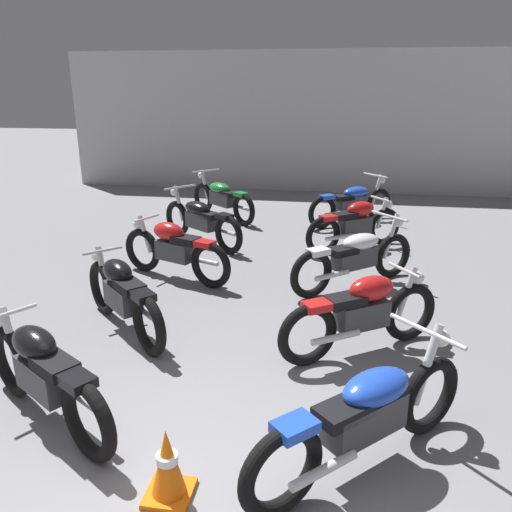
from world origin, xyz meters
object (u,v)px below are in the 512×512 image
Objects in this scene: motorcycle_right_row_0 at (366,415)px; motorcycle_right_row_1 at (363,312)px; motorcycle_left_row_4 at (222,198)px; motorcycle_right_row_3 at (355,224)px; traffic_cone at (168,465)px; motorcycle_right_row_2 at (355,256)px; motorcycle_left_row_1 at (123,295)px; motorcycle_right_row_4 at (352,202)px; motorcycle_left_row_0 at (44,374)px; motorcycle_left_row_3 at (201,220)px; motorcycle_left_row_2 at (174,249)px.

motorcycle_right_row_1 is (0.04, 1.77, 0.01)m from motorcycle_right_row_0.
motorcycle_left_row_4 is 1.02× the size of motorcycle_right_row_3.
motorcycle_right_row_3 reaches higher than traffic_cone.
motorcycle_right_row_2 is at bearing -91.24° from motorcycle_right_row_3.
motorcycle_right_row_2 is at bearing 90.02° from motorcycle_right_row_0.
motorcycle_left_row_4 is at bearing 90.84° from motorcycle_left_row_1.
traffic_cone is (-1.34, -7.67, -0.19)m from motorcycle_right_row_4.
traffic_cone is (1.31, -2.32, -0.20)m from motorcycle_left_row_1.
motorcycle_left_row_0 is 5.17m from motorcycle_left_row_3.
motorcycle_right_row_0 reaches higher than motorcycle_left_row_1.
motorcycle_right_row_4 reaches higher than motorcycle_left_row_0.
motorcycle_left_row_0 is 1.02× the size of motorcycle_right_row_1.
motorcycle_right_row_1 is 5.40m from motorcycle_right_row_4.
motorcycle_right_row_1 is at bearing -89.67° from motorcycle_right_row_4.
motorcycle_right_row_3 is 3.07× the size of traffic_cone.
motorcycle_left_row_2 is 2.60m from motorcycle_right_row_2.
motorcycle_right_row_0 is at bearing -69.16° from motorcycle_left_row_4.
motorcycle_right_row_3 is at bearing 89.61° from motorcycle_right_row_0.
motorcycle_left_row_3 is 1.09× the size of motorcycle_right_row_0.
motorcycle_right_row_2 is (2.65, 1.83, -0.01)m from motorcycle_left_row_1.
motorcycle_right_row_3 is at bearing 90.00° from motorcycle_right_row_1.
motorcycle_left_row_2 is 1.75m from motorcycle_left_row_3.
motorcycle_right_row_2 is (2.72, -3.52, 0.00)m from motorcycle_left_row_4.
motorcycle_left_row_4 is 6.06m from motorcycle_right_row_1.
motorcycle_left_row_0 is 0.97× the size of motorcycle_left_row_3.
motorcycle_right_row_3 is (0.04, 5.39, 0.01)m from motorcycle_right_row_0.
motorcycle_right_row_3 is (2.64, 1.86, 0.00)m from motorcycle_left_row_2.
motorcycle_left_row_1 is 0.88× the size of motorcycle_right_row_2.
motorcycle_right_row_1 is 3.15× the size of traffic_cone.
motorcycle_left_row_1 is 0.87× the size of motorcycle_right_row_4.
motorcycle_right_row_4 is at bearing 90.33° from motorcycle_right_row_1.
motorcycle_left_row_2 is 1.08× the size of motorcycle_right_row_2.
motorcycle_left_row_2 is at bearing 126.34° from motorcycle_right_row_0.
motorcycle_right_row_0 is at bearing -89.98° from motorcycle_right_row_2.
motorcycle_right_row_2 is 1.00× the size of motorcycle_right_row_4.
motorcycle_left_row_3 is at bearing -88.50° from motorcycle_left_row_4.
motorcycle_left_row_1 is at bearing -89.52° from motorcycle_left_row_3.
motorcycle_left_row_1 is 2.79× the size of traffic_cone.
motorcycle_left_row_0 is 2.60m from motorcycle_right_row_0.
motorcycle_left_row_3 is at bearing -177.72° from motorcycle_right_row_3.
motorcycle_right_row_0 is 0.99× the size of motorcycle_right_row_3.
motorcycle_right_row_0 is 0.95× the size of motorcycle_right_row_4.
motorcycle_left_row_2 is at bearing -144.85° from motorcycle_right_row_3.
motorcycle_left_row_3 is 3.14m from motorcycle_right_row_2.
motorcycle_right_row_2 is 1.03× the size of motorcycle_right_row_3.
motorcycle_right_row_2 is at bearing 2.31° from motorcycle_left_row_2.
motorcycle_left_row_0 is at bearing -110.29° from motorcycle_right_row_4.
motorcycle_right_row_4 is at bearing 89.96° from motorcycle_right_row_0.
motorcycle_left_row_0 is at bearing 177.46° from motorcycle_right_row_0.
motorcycle_right_row_3 is at bearing 2.28° from motorcycle_left_row_3.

